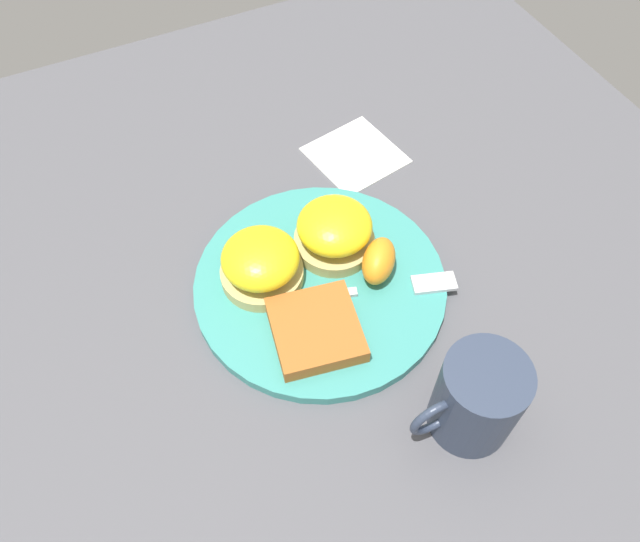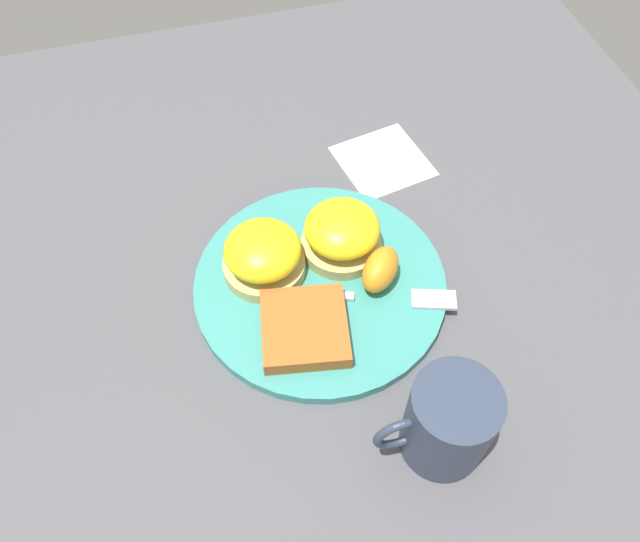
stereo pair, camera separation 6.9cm
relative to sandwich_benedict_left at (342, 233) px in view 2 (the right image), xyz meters
The scene contains 9 objects.
ground_plane 0.07m from the sandwich_benedict_left, 46.11° to the left, with size 1.10×1.10×0.00m, color #4C4C51.
plate 0.06m from the sandwich_benedict_left, 46.11° to the left, with size 0.29×0.29×0.01m, color teal.
sandwich_benedict_left is the anchor object (origin of this frame).
sandwich_benedict_right 0.09m from the sandwich_benedict_left, ahead, with size 0.09×0.09×0.06m.
hashbrown_patty 0.12m from the sandwich_benedict_left, 54.24° to the left, with size 0.09×0.09×0.02m, color #A45923.
orange_wedge 0.06m from the sandwich_benedict_left, 116.65° to the left, with size 0.06×0.04×0.04m, color orange.
fork 0.08m from the sandwich_benedict_left, 92.22° to the left, with size 0.23×0.09×0.00m.
cup 0.25m from the sandwich_benedict_left, 96.10° to the left, with size 0.12×0.08×0.10m.
napkin 0.17m from the sandwich_benedict_left, 126.58° to the right, with size 0.11×0.11×0.00m, color white.
Camera 2 is at (0.11, 0.38, 0.60)m, focal length 35.00 mm.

